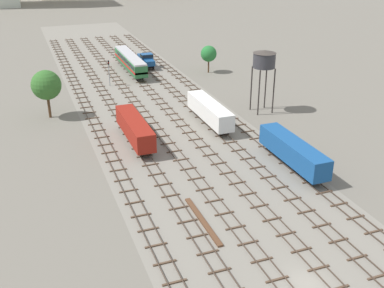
# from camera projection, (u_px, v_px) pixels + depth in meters

# --- Properties ---
(ground_plane) EXTENTS (480.00, 480.00, 0.00)m
(ground_plane) POSITION_uv_depth(u_px,v_px,m) (145.00, 100.00, 90.66)
(ground_plane) COLOR slate
(ballast_bed) EXTENTS (26.75, 176.00, 0.01)m
(ballast_bed) POSITION_uv_depth(u_px,v_px,m) (145.00, 100.00, 90.66)
(ballast_bed) COLOR gray
(ballast_bed) RESTS_ON ground
(track_far_left) EXTENTS (2.40, 126.00, 0.29)m
(track_far_left) POSITION_uv_depth(u_px,v_px,m) (85.00, 104.00, 87.80)
(track_far_left) COLOR #47382D
(track_far_left) RESTS_ON ground
(track_left) EXTENTS (2.40, 126.00, 0.29)m
(track_left) POSITION_uv_depth(u_px,v_px,m) (109.00, 102.00, 89.26)
(track_left) COLOR #47382D
(track_left) RESTS_ON ground
(track_centre_left) EXTENTS (2.40, 126.00, 0.29)m
(track_centre_left) POSITION_uv_depth(u_px,v_px,m) (132.00, 99.00, 90.72)
(track_centre_left) COLOR #47382D
(track_centre_left) RESTS_ON ground
(track_centre) EXTENTS (2.40, 126.00, 0.29)m
(track_centre) POSITION_uv_depth(u_px,v_px,m) (155.00, 96.00, 92.19)
(track_centre) COLOR #47382D
(track_centre) RESTS_ON ground
(track_centre_right) EXTENTS (2.40, 126.00, 0.29)m
(track_centre_right) POSITION_uv_depth(u_px,v_px,m) (177.00, 94.00, 93.65)
(track_centre_right) COLOR #47382D
(track_centre_right) RESTS_ON ground
(track_right) EXTENTS (2.40, 126.00, 0.29)m
(track_right) POSITION_uv_depth(u_px,v_px,m) (198.00, 91.00, 95.11)
(track_right) COLOR #47382D
(track_right) RESTS_ON ground
(freight_boxcar_right_nearest) EXTENTS (2.87, 14.00, 3.60)m
(freight_boxcar_right_nearest) POSITION_uv_depth(u_px,v_px,m) (293.00, 151.00, 63.55)
(freight_boxcar_right_nearest) COLOR #194C8C
(freight_boxcar_right_nearest) RESTS_ON ground
(freight_boxcar_left_near) EXTENTS (2.87, 14.00, 3.60)m
(freight_boxcar_left_near) POSITION_uv_depth(u_px,v_px,m) (135.00, 128.00, 71.12)
(freight_boxcar_left_near) COLOR maroon
(freight_boxcar_left_near) RESTS_ON ground
(freight_boxcar_centre_right_mid) EXTENTS (2.87, 14.00, 3.60)m
(freight_boxcar_centre_right_mid) POSITION_uv_depth(u_px,v_px,m) (210.00, 111.00, 78.03)
(freight_boxcar_centre_right_mid) COLOR white
(freight_boxcar_centre_right_mid) RESTS_ON ground
(diesel_railcar_centre_midfar) EXTENTS (2.96, 20.50, 3.80)m
(diesel_railcar_centre_midfar) POSITION_uv_depth(u_px,v_px,m) (130.00, 61.00, 108.01)
(diesel_railcar_centre_midfar) COLOR #286638
(diesel_railcar_centre_midfar) RESTS_ON ground
(shunter_loco_centre_right_far) EXTENTS (2.74, 8.46, 3.10)m
(shunter_loco_centre_right_far) POSITION_uv_depth(u_px,v_px,m) (146.00, 59.00, 112.01)
(shunter_loco_centre_right_far) COLOR #194C8C
(shunter_loco_centre_right_far) RESTS_ON ground
(water_tower) EXTENTS (4.10, 4.10, 11.22)m
(water_tower) POSITION_uv_depth(u_px,v_px,m) (264.00, 60.00, 80.93)
(water_tower) COLOR #2D2826
(water_tower) RESTS_ON ground
(signal_post_nearest) EXTENTS (0.28, 0.47, 5.55)m
(signal_post_nearest) POSITION_uv_depth(u_px,v_px,m) (109.00, 70.00, 97.57)
(signal_post_nearest) COLOR gray
(signal_post_nearest) RESTS_ON ground
(lineside_tree_0) EXTENTS (3.67, 3.67, 6.26)m
(lineside_tree_0) POSITION_uv_depth(u_px,v_px,m) (209.00, 54.00, 106.74)
(lineside_tree_0) COLOR #4C331E
(lineside_tree_0) RESTS_ON ground
(lineside_tree_1) EXTENTS (5.12, 5.12, 8.47)m
(lineside_tree_1) POSITION_uv_depth(u_px,v_px,m) (46.00, 85.00, 79.61)
(lineside_tree_1) COLOR #4C331E
(lineside_tree_1) RESTS_ON ground
(spare_rail_bundle) EXTENTS (0.60, 10.00, 0.24)m
(spare_rail_bundle) POSITION_uv_depth(u_px,v_px,m) (203.00, 221.00, 52.23)
(spare_rail_bundle) COLOR brown
(spare_rail_bundle) RESTS_ON ground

